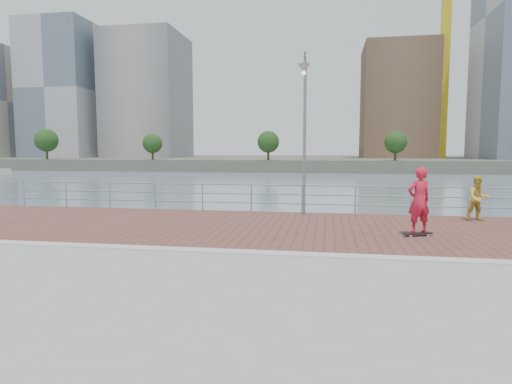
% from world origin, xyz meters
% --- Properties ---
extents(water, '(400.00, 400.00, 0.00)m').
position_xyz_m(water, '(0.00, 0.00, -2.00)').
color(water, slate).
rests_on(water, ground).
extents(brick_lane, '(40.00, 6.80, 0.02)m').
position_xyz_m(brick_lane, '(0.00, 3.60, 0.01)').
color(brick_lane, brown).
rests_on(brick_lane, seawall).
extents(curb, '(40.00, 0.40, 0.06)m').
position_xyz_m(curb, '(0.00, 0.00, 0.03)').
color(curb, '#B7B5AD').
rests_on(curb, seawall).
extents(far_shore, '(320.00, 95.00, 2.50)m').
position_xyz_m(far_shore, '(0.00, 122.50, -0.75)').
color(far_shore, '#4C5142').
rests_on(far_shore, ground).
extents(guardrail, '(39.06, 0.06, 1.13)m').
position_xyz_m(guardrail, '(0.00, 7.00, 0.69)').
color(guardrail, '#8C9EA8').
rests_on(guardrail, brick_lane).
extents(street_lamp, '(0.42, 1.23, 5.81)m').
position_xyz_m(street_lamp, '(1.11, 6.08, 4.12)').
color(street_lamp, slate).
rests_on(street_lamp, brick_lane).
extents(skateboard, '(0.88, 0.52, 0.10)m').
position_xyz_m(skateboard, '(4.59, 2.82, 0.10)').
color(skateboard, black).
rests_on(skateboard, brick_lane).
extents(skateboarder, '(0.81, 0.68, 1.90)m').
position_xyz_m(skateboarder, '(4.59, 2.82, 1.06)').
color(skateboarder, red).
rests_on(skateboarder, skateboard).
extents(bystander, '(0.82, 0.67, 1.58)m').
position_xyz_m(bystander, '(7.21, 6.00, 0.81)').
color(bystander, gold).
rests_on(bystander, brick_lane).
extents(tower_crane, '(47.00, 2.00, 50.70)m').
position_xyz_m(tower_crane, '(27.36, 104.00, 33.50)').
color(tower_crane, gold).
rests_on(tower_crane, far_shore).
extents(skyline, '(233.00, 41.00, 69.64)m').
position_xyz_m(skyline, '(31.41, 104.29, 25.01)').
color(skyline, '#ADA38E').
rests_on(skyline, far_shore).
extents(shoreline_trees, '(144.89, 5.05, 6.73)m').
position_xyz_m(shoreline_trees, '(5.26, 77.00, 4.33)').
color(shoreline_trees, '#473323').
rests_on(shoreline_trees, far_shore).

